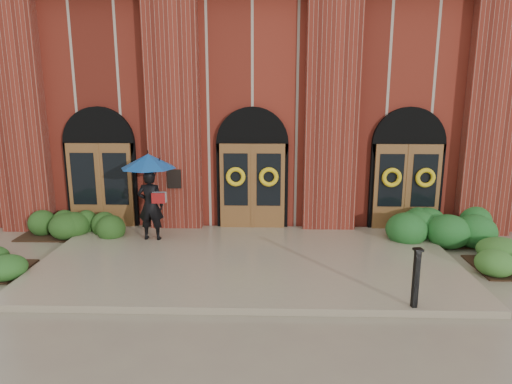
{
  "coord_description": "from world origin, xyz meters",
  "views": [
    {
      "loc": [
        0.47,
        -10.38,
        4.17
      ],
      "look_at": [
        0.16,
        1.0,
        1.61
      ],
      "focal_mm": 32.0,
      "sensor_mm": 36.0,
      "label": 1
    }
  ],
  "objects_px": {
    "hedge_wall_left": "(73,224)",
    "hedge_wall_right": "(436,226)",
    "metal_post": "(416,277)",
    "man_with_umbrella": "(149,180)"
  },
  "relations": [
    {
      "from": "hedge_wall_left",
      "to": "hedge_wall_right",
      "type": "xyz_separation_m",
      "value": [
        10.4,
        -0.12,
        0.07
      ]
    },
    {
      "from": "metal_post",
      "to": "hedge_wall_right",
      "type": "distance_m",
      "value": 4.85
    },
    {
      "from": "hedge_wall_right",
      "to": "metal_post",
      "type": "bearing_deg",
      "value": -113.88
    },
    {
      "from": "hedge_wall_left",
      "to": "hedge_wall_right",
      "type": "bearing_deg",
      "value": -0.67
    },
    {
      "from": "hedge_wall_left",
      "to": "hedge_wall_right",
      "type": "relative_size",
      "value": 0.84
    },
    {
      "from": "metal_post",
      "to": "hedge_wall_right",
      "type": "xyz_separation_m",
      "value": [
        1.96,
        4.43,
        -0.34
      ]
    },
    {
      "from": "hedge_wall_left",
      "to": "hedge_wall_right",
      "type": "height_order",
      "value": "hedge_wall_right"
    },
    {
      "from": "man_with_umbrella",
      "to": "metal_post",
      "type": "relative_size",
      "value": 2.03
    },
    {
      "from": "man_with_umbrella",
      "to": "metal_post",
      "type": "height_order",
      "value": "man_with_umbrella"
    },
    {
      "from": "metal_post",
      "to": "hedge_wall_left",
      "type": "distance_m",
      "value": 9.6
    }
  ]
}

